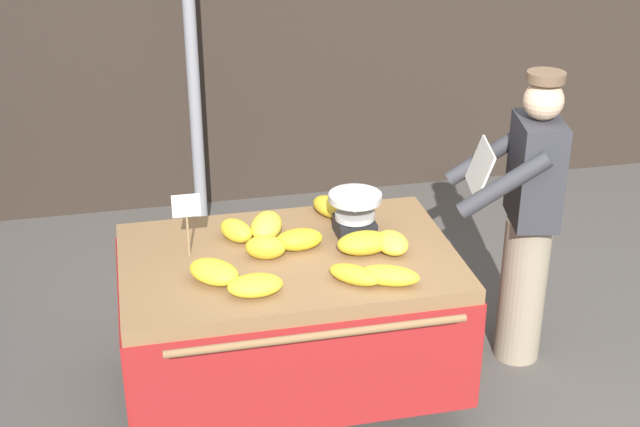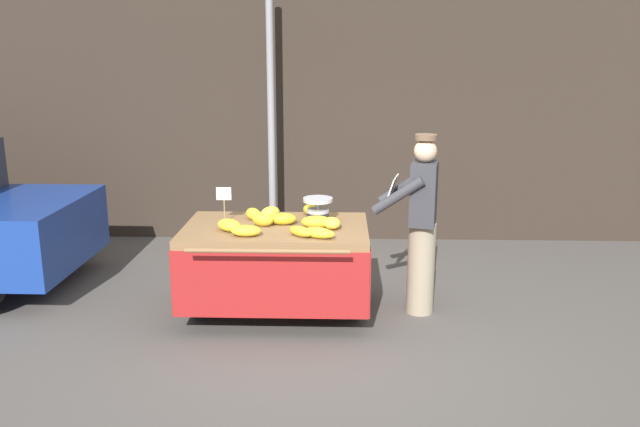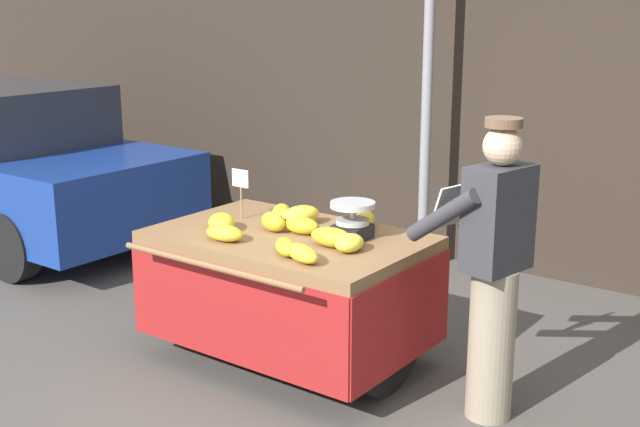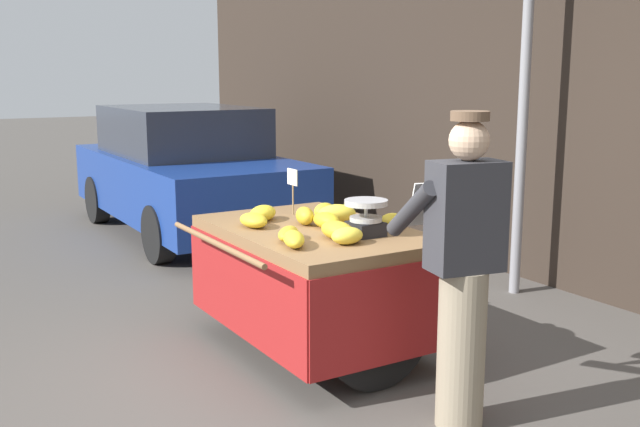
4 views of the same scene
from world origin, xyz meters
name	(u,v)px [view 3 (image 3 of 4)]	position (x,y,z in m)	size (l,w,h in m)	color
ground_plane	(302,406)	(0.00, 0.00, 0.00)	(60.00, 60.00, 0.00)	#514C47
back_wall	(535,42)	(0.00, 3.18, 1.98)	(16.00, 0.24, 3.95)	#332821
street_pole	(427,84)	(-0.71, 2.65, 1.62)	(0.09, 0.09, 3.25)	gray
banana_cart	(289,268)	(-0.45, 0.44, 0.65)	(1.72, 1.31, 0.87)	olive
weighing_scale	(353,220)	(-0.06, 0.60, 0.99)	(0.28, 0.28, 0.24)	black
price_sign	(240,183)	(-0.94, 0.55, 1.12)	(0.14, 0.01, 0.34)	#997A51
banana_bunch_0	(332,237)	(-0.07, 0.38, 0.93)	(0.16, 0.28, 0.12)	gold
banana_bunch_1	(301,215)	(-0.52, 0.67, 0.94)	(0.16, 0.27, 0.13)	yellow
banana_bunch_2	(281,213)	(-0.68, 0.67, 0.93)	(0.12, 0.21, 0.11)	yellow
banana_bunch_3	(302,225)	(-0.38, 0.50, 0.93)	(0.14, 0.25, 0.11)	gold
banana_bunch_4	(349,243)	(0.08, 0.37, 0.93)	(0.16, 0.22, 0.10)	yellow
banana_bunch_5	(302,253)	(-0.03, 0.05, 0.92)	(0.13, 0.30, 0.09)	yellow
banana_bunch_6	(224,233)	(-0.67, 0.10, 0.92)	(0.16, 0.26, 0.10)	yellow
banana_bunch_7	(365,220)	(-0.14, 0.85, 0.93)	(0.13, 0.24, 0.11)	gold
banana_bunch_8	(222,222)	(-0.84, 0.26, 0.93)	(0.17, 0.27, 0.11)	yellow
banana_bunch_9	(286,247)	(-0.19, 0.10, 0.92)	(0.12, 0.27, 0.09)	gold
banana_bunch_10	(273,222)	(-0.56, 0.44, 0.94)	(0.12, 0.21, 0.12)	gold
vendor_person	(493,270)	(0.91, 0.55, 0.87)	(0.64, 0.60, 1.71)	gray
parked_car	(5,163)	(-4.57, 1.11, 0.75)	(3.91, 1.77, 1.51)	navy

